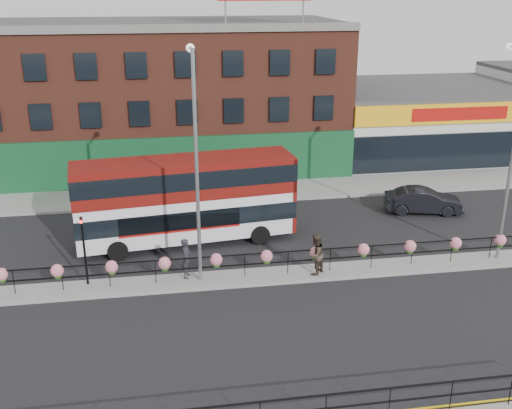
{
  "coord_description": "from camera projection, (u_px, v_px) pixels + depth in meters",
  "views": [
    {
      "loc": [
        -4.4,
        -24.24,
        12.67
      ],
      "look_at": [
        0.0,
        3.0,
        2.5
      ],
      "focal_mm": 42.0,
      "sensor_mm": 36.0,
      "label": 1
    }
  ],
  "objects": [
    {
      "name": "brick_building",
      "position": [
        165.0,
        95.0,
        43.61
      ],
      "size": [
        25.0,
        12.21,
        10.3
      ],
      "color": "brown",
      "rests_on": "ground"
    },
    {
      "name": "car",
      "position": [
        423.0,
        201.0,
        35.13
      ],
      "size": [
        3.54,
        5.14,
        1.47
      ],
      "primitive_type": "imported",
      "rotation": [
        0.0,
        0.0,
        1.34
      ],
      "color": "black",
      "rests_on": "ground"
    },
    {
      "name": "lamp_column_west",
      "position": [
        196.0,
        148.0,
        25.14
      ],
      "size": [
        0.37,
        1.79,
        10.21
      ],
      "color": "gray",
      "rests_on": "median"
    },
    {
      "name": "supermarket",
      "position": [
        421.0,
        119.0,
        47.41
      ],
      "size": [
        15.0,
        12.25,
        5.3
      ],
      "color": "silver",
      "rests_on": "ground"
    },
    {
      "name": "ground",
      "position": [
        266.0,
        278.0,
        27.5
      ],
      "size": [
        120.0,
        120.0,
        0.0
      ],
      "primitive_type": "plane",
      "color": "black",
      "rests_on": "ground"
    },
    {
      "name": "median",
      "position": [
        266.0,
        276.0,
        27.47
      ],
      "size": [
        60.0,
        1.6,
        0.15
      ],
      "primitive_type": "cube",
      "color": "gray",
      "rests_on": "ground"
    },
    {
      "name": "pedestrian_b",
      "position": [
        315.0,
        255.0,
        27.23
      ],
      "size": [
        1.67,
        1.67,
        1.93
      ],
      "primitive_type": "imported",
      "rotation": [
        0.0,
        0.0,
        3.89
      ],
      "color": "#3A2F24",
      "rests_on": "median"
    },
    {
      "name": "lamp_column_east",
      "position": [
        512.0,
        137.0,
        27.35
      ],
      "size": [
        0.36,
        1.76,
        10.04
      ],
      "color": "gray",
      "rests_on": "median"
    },
    {
      "name": "double_decker_bus",
      "position": [
        186.0,
        192.0,
        30.35
      ],
      "size": [
        11.36,
        3.89,
        4.5
      ],
      "color": "silver",
      "rests_on": "ground"
    },
    {
      "name": "pedestrian_a",
      "position": [
        187.0,
        258.0,
        26.94
      ],
      "size": [
        0.94,
        0.84,
        1.87
      ],
      "primitive_type": "imported",
      "rotation": [
        0.0,
        0.0,
        1.26
      ],
      "color": "#232329",
      "rests_on": "median"
    },
    {
      "name": "median_railing",
      "position": [
        267.0,
        257.0,
        27.13
      ],
      "size": [
        30.04,
        0.56,
        1.23
      ],
      "color": "black",
      "rests_on": "median"
    },
    {
      "name": "north_pavement",
      "position": [
        234.0,
        192.0,
        38.59
      ],
      "size": [
        60.0,
        4.0,
        0.15
      ],
      "primitive_type": "cube",
      "color": "gray",
      "rests_on": "ground"
    },
    {
      "name": "traffic_light_median",
      "position": [
        83.0,
        236.0,
        25.81
      ],
      "size": [
        0.15,
        0.28,
        3.65
      ],
      "color": "black",
      "rests_on": "median"
    }
  ]
}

